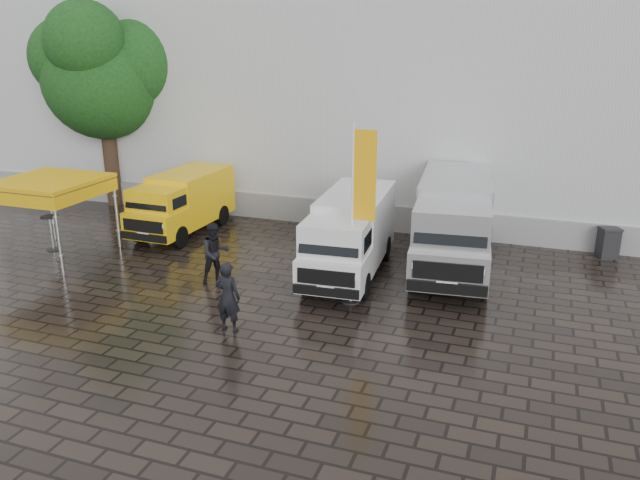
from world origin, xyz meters
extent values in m
plane|color=black|center=(0.00, 0.00, 0.00)|extent=(120.00, 120.00, 0.00)
cube|color=silver|center=(2.00, 16.00, 6.00)|extent=(44.00, 16.00, 12.00)
cube|color=gray|center=(2.00, 7.95, 0.50)|extent=(44.00, 0.15, 1.00)
cylinder|color=silver|center=(-11.48, 2.93, 1.23)|extent=(0.10, 0.10, 2.47)
cylinder|color=silver|center=(-8.67, 2.93, 1.23)|extent=(0.10, 0.10, 2.47)
cylinder|color=silver|center=(-8.67, 0.12, 1.23)|extent=(0.10, 0.10, 2.47)
cube|color=#E0A70B|center=(-10.08, 1.53, 2.57)|extent=(3.01, 3.01, 0.12)
cube|color=#E0A70B|center=(-10.08, 0.04, 2.27)|extent=(2.96, 0.04, 0.40)
cylinder|color=black|center=(0.32, 1.11, 0.02)|extent=(0.50, 0.50, 0.04)
cylinder|color=white|center=(0.32, 1.11, 2.49)|extent=(0.07, 0.07, 4.97)
cube|color=#FFB00D|center=(0.65, 1.11, 3.58)|extent=(0.60, 0.03, 2.39)
cylinder|color=black|center=(-12.52, 7.79, 2.21)|extent=(0.62, 0.62, 4.42)
sphere|color=#153611|center=(-12.52, 7.79, 5.30)|extent=(4.86, 4.86, 4.86)
sphere|color=#153611|center=(-13.12, 8.69, 7.29)|extent=(2.87, 2.87, 2.87)
cylinder|color=black|center=(-10.64, 1.91, 0.60)|extent=(0.60, 0.60, 1.21)
cube|color=black|center=(7.28, 7.55, 0.51)|extent=(0.78, 0.78, 1.02)
imported|color=black|center=(-2.03, -1.59, 0.91)|extent=(0.68, 0.46, 1.82)
imported|color=black|center=(-3.90, 1.18, 0.92)|extent=(1.12, 1.12, 1.83)
camera|label=1|loc=(4.88, -14.15, 7.02)|focal=35.00mm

